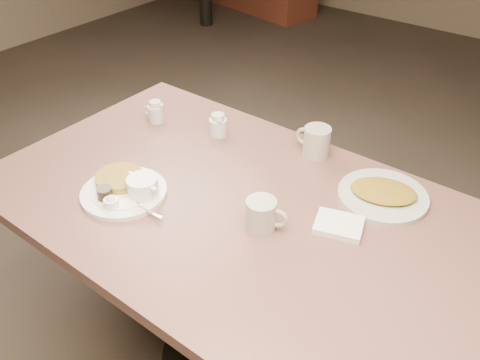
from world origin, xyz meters
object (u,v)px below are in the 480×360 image
Objects in this scene: main_plate at (126,188)px; hash_plate at (383,194)px; creamer_left at (156,112)px; coffee_mug_far at (316,141)px; creamer_right at (218,125)px; diner_table at (236,245)px; coffee_mug_near at (262,214)px.

hash_plate is (0.61, 0.45, -0.01)m from main_plate.
coffee_mug_far is at bearing 15.61° from creamer_left.
main_plate is 2.49× the size of coffee_mug_far.
diner_table is at bearing -42.91° from creamer_right.
main_plate is 0.76m from hash_plate.
creamer_right is at bearing -178.63° from hash_plate.
creamer_left is at bearing 159.47° from coffee_mug_near.
coffee_mug_far is at bearing 100.40° from coffee_mug_near.
hash_plate is at bearing 40.68° from diner_table.
coffee_mug_near is 0.41m from coffee_mug_far.
creamer_left reaches higher than main_plate.
diner_table is at bearing -20.89° from creamer_left.
main_plate is 3.94× the size of creamer_right.
creamer_left is 0.86m from hash_plate.
coffee_mug_near reaches higher than hash_plate.
diner_table is 0.38m from main_plate.
creamer_left reaches higher than hash_plate.
creamer_left is 0.25× the size of hash_plate.
coffee_mug_far reaches higher than creamer_left.
coffee_mug_far is at bearing 15.93° from creamer_right.
coffee_mug_far is at bearing 82.38° from diner_table.
creamer_right is (-0.34, -0.10, -0.01)m from coffee_mug_far.
creamer_left is at bearing -164.39° from coffee_mug_far.
coffee_mug_far is (-0.07, 0.41, 0.00)m from coffee_mug_near.
coffee_mug_near is 0.51m from creamer_right.
diner_table is 11.70× the size of coffee_mug_far.
creamer_left reaches higher than diner_table.
creamer_left is at bearing -164.83° from creamer_right.
diner_table is at bearing -139.32° from hash_plate.
main_plate is at bearing -55.94° from creamer_left.
creamer_right is at bearing 15.17° from creamer_left.
main_plate is 0.42m from coffee_mug_near.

